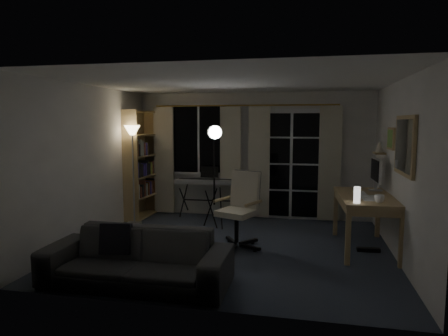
# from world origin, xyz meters

# --- Properties ---
(floor) EXTENTS (4.50, 4.00, 0.02)m
(floor) POSITION_xyz_m (0.00, 0.00, -0.01)
(floor) COLOR #323949
(floor) RESTS_ON ground
(window) EXTENTS (1.20, 0.08, 1.40)m
(window) POSITION_xyz_m (-1.05, 1.97, 1.50)
(window) COLOR white
(window) RESTS_ON floor
(french_door) EXTENTS (1.32, 0.09, 2.11)m
(french_door) POSITION_xyz_m (0.75, 1.97, 1.03)
(french_door) COLOR white
(french_door) RESTS_ON floor
(curtains) EXTENTS (3.60, 0.07, 2.13)m
(curtains) POSITION_xyz_m (-0.14, 1.88, 1.09)
(curtains) COLOR gold
(curtains) RESTS_ON floor
(bookshelf) EXTENTS (0.37, 0.97, 2.06)m
(bookshelf) POSITION_xyz_m (-2.13, 1.52, 0.98)
(bookshelf) COLOR tan
(bookshelf) RESTS_ON floor
(torchiere_lamp) EXTENTS (0.35, 0.35, 1.78)m
(torchiere_lamp) POSITION_xyz_m (-2.01, 0.99, 1.43)
(torchiere_lamp) COLOR #B2B2B7
(torchiere_lamp) RESTS_ON floor
(keyboard_piano) EXTENTS (1.29, 0.66, 0.92)m
(keyboard_piano) POSITION_xyz_m (-0.79, 1.70, 0.70)
(keyboard_piano) COLOR black
(keyboard_piano) RESTS_ON floor
(studio_light) EXTENTS (0.41, 0.41, 1.82)m
(studio_light) POSITION_xyz_m (-0.50, 0.97, 1.46)
(studio_light) COLOR black
(studio_light) RESTS_ON floor
(office_chair) EXTENTS (0.77, 0.79, 1.12)m
(office_chair) POSITION_xyz_m (0.11, 0.12, 0.66)
(office_chair) COLOR black
(office_chair) RESTS_ON floor
(desk) EXTENTS (0.81, 1.52, 0.79)m
(desk) POSITION_xyz_m (1.88, 0.31, 0.70)
(desk) COLOR tan
(desk) RESTS_ON floor
(monitor) EXTENTS (0.20, 0.57, 0.50)m
(monitor) POSITION_xyz_m (2.08, 0.76, 1.10)
(monitor) COLOR silver
(monitor) RESTS_ON desk
(desk_clutter) EXTENTS (0.45, 0.91, 1.01)m
(desk_clutter) POSITION_xyz_m (1.82, 0.07, 0.62)
(desk_clutter) COLOR white
(desk_clutter) RESTS_ON desk
(mug) EXTENTS (0.13, 0.11, 0.13)m
(mug) POSITION_xyz_m (1.98, -0.19, 0.86)
(mug) COLOR silver
(mug) RESTS_ON desk
(wall_mirror) EXTENTS (0.04, 0.94, 0.74)m
(wall_mirror) POSITION_xyz_m (2.22, -0.35, 1.55)
(wall_mirror) COLOR tan
(wall_mirror) RESTS_ON floor
(framed_print) EXTENTS (0.03, 0.42, 0.32)m
(framed_print) POSITION_xyz_m (2.23, 0.55, 1.60)
(framed_print) COLOR tan
(framed_print) RESTS_ON floor
(wall_shelf) EXTENTS (0.16, 0.30, 0.18)m
(wall_shelf) POSITION_xyz_m (2.16, 1.05, 1.41)
(wall_shelf) COLOR tan
(wall_shelf) RESTS_ON floor
(sofa) EXTENTS (2.11, 0.62, 0.82)m
(sofa) POSITION_xyz_m (-0.81, -1.55, 0.41)
(sofa) COLOR #333436
(sofa) RESTS_ON floor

